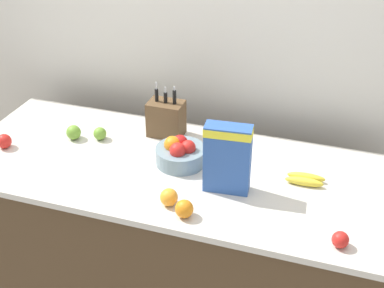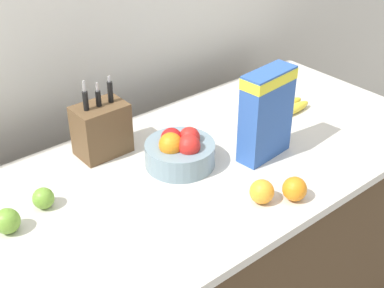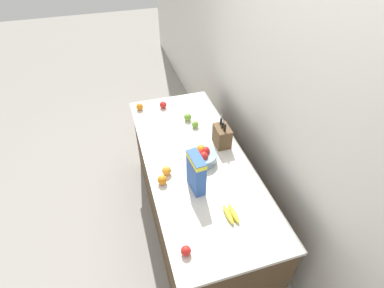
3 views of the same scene
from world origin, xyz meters
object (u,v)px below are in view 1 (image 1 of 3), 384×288
Objects in this scene: orange_front_right at (169,197)px; apple_near_bananas at (340,240)px; apple_leftmost at (74,132)px; apple_rightmost at (100,134)px; knife_block at (166,118)px; cereal_box at (227,156)px; fruit_bowl at (180,153)px; banana_bunch at (305,179)px; apple_by_knife_block at (4,141)px; orange_by_cereal at (184,209)px.

apple_near_bananas is at bearing -3.23° from orange_front_right.
apple_near_bananas is at bearing -16.50° from apple_leftmost.
apple_leftmost is at bearing -163.64° from apple_rightmost.
apple_rightmost is at bearing -153.11° from knife_block.
cereal_box is 0.86m from apple_leftmost.
knife_block is 1.22× the size of fruit_bowl.
banana_bunch is at bearing -16.02° from knife_block.
apple_rightmost is (-1.02, 0.06, 0.01)m from banana_bunch.
apple_by_knife_block reaches higher than apple_near_bananas.
fruit_bowl is 0.58m from apple_leftmost.
orange_by_cereal is at bearing -29.45° from apple_leftmost.
fruit_bowl reaches higher than apple_leftmost.
banana_bunch is at bearing 20.52° from cereal_box.
apple_rightmost is (0.40, 0.22, -0.00)m from apple_by_knife_block.
apple_rightmost is 0.87× the size of orange_front_right.
apple_rightmost and apple_near_bananas have the same top height.
fruit_bowl is 3.59× the size of apple_near_bananas.
knife_block is 0.46m from apple_leftmost.
orange_front_right is at bearing -37.43° from apple_rightmost.
apple_by_knife_block is 0.95× the size of orange_by_cereal.
apple_leftmost is at bearing 150.55° from orange_by_cereal.
cereal_box is 4.13× the size of orange_by_cereal.
banana_bunch is 2.27× the size of orange_by_cereal.
knife_block is at bearing 116.81° from orange_by_cereal.
knife_block reaches higher than banana_bunch.
apple_by_knife_block is at bearing 174.83° from cereal_box.
knife_block is 4.39× the size of apple_near_bananas.
apple_rightmost is at bearing 28.33° from apple_by_knife_block.
fruit_bowl is 0.83m from apple_near_bananas.
banana_bunch is 2.40× the size of apple_by_knife_block.
fruit_bowl is at bearing 101.03° from orange_front_right.
apple_leftmost is (-0.58, 0.04, -0.02)m from fruit_bowl.
orange_front_right is (0.51, -0.39, 0.00)m from apple_rightmost.
fruit_bowl is (-0.26, 0.13, -0.11)m from cereal_box.
orange_by_cereal is (0.30, -0.59, -0.05)m from knife_block.
knife_block is 0.28m from fruit_bowl.
apple_near_bananas is (0.49, -0.22, -0.14)m from cereal_box.
apple_by_knife_block reaches higher than apple_rightmost.
cereal_box is at bearing -27.48° from fruit_bowl.
orange_front_right reaches higher than apple_by_knife_block.
orange_by_cereal is at bearing -178.64° from apple_near_bananas.
apple_by_knife_block is at bearing -152.27° from knife_block.
banana_bunch is (0.31, 0.15, -0.15)m from cereal_box.
cereal_box is 0.38m from banana_bunch.
fruit_bowl is 3.26× the size of apple_by_knife_block.
apple_rightmost is 0.74m from orange_by_cereal.
apple_leftmost is (-1.15, 0.02, 0.02)m from banana_bunch.
orange_by_cereal is (0.72, -0.41, 0.00)m from apple_leftmost.
fruit_bowl is 3.10× the size of orange_front_right.
apple_leftmost is 0.98× the size of orange_front_right.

